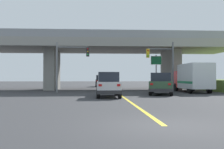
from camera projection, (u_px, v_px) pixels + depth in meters
name	position (u px, v px, depth m)	size (l,w,h in m)	color
ground	(112.00, 89.00, 35.99)	(160.00, 160.00, 0.00)	#353538
overpass_bridge	(112.00, 51.00, 36.05)	(32.39, 9.83, 7.18)	gray
lane_divider_stripe	(124.00, 98.00, 20.99)	(0.20, 24.58, 0.01)	yellow
suv_lead	(108.00, 85.00, 21.91)	(1.87, 4.71, 2.02)	silver
suv_crossing	(161.00, 84.00, 25.00)	(3.19, 5.10, 2.02)	#2D4C33
box_truck	(193.00, 77.00, 28.87)	(2.33, 6.85, 3.03)	red
sedan_oncoming	(101.00, 81.00, 47.22)	(1.99, 4.67, 2.02)	black
traffic_signal_nearside	(164.00, 61.00, 29.47)	(3.05, 0.36, 5.52)	#56595E
traffic_signal_farside	(68.00, 60.00, 27.99)	(3.45, 0.36, 5.28)	slate
highway_sign	(156.00, 65.00, 33.74)	(1.38, 0.17, 4.46)	slate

